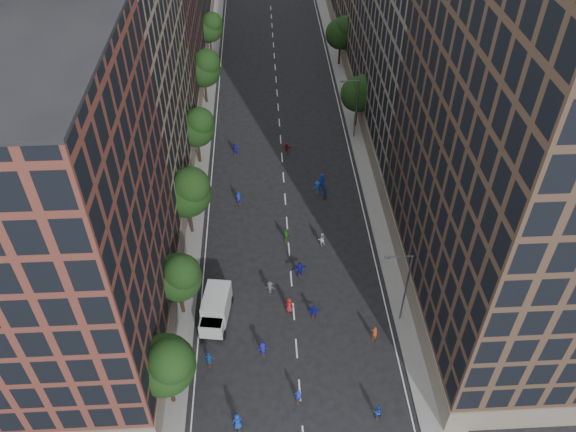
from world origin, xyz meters
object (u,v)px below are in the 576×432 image
object	(u,v)px
streetlamp_near	(404,285)
skater_1	(298,396)
skater_2	(378,412)
skater_0	(238,422)
streetlamp_far	(355,106)
cargo_van	(216,309)

from	to	relation	value
streetlamp_near	skater_1	xyz separation A→B (m)	(-10.57, -8.51, -4.38)
skater_2	streetlamp_near	bearing A→B (deg)	-108.25
streetlamp_near	skater_1	bearing A→B (deg)	-141.18
skater_0	streetlamp_far	bearing A→B (deg)	-128.81
skater_0	skater_1	world-z (taller)	skater_0
streetlamp_far	cargo_van	size ratio (longest dim) A/B	1.58
skater_1	streetlamp_near	bearing A→B (deg)	-135.98
streetlamp_near	skater_0	distance (m)	19.61
streetlamp_far	skater_0	size ratio (longest dim) A/B	4.76
streetlamp_near	skater_2	distance (m)	11.92
streetlamp_far	skater_2	xyz separation A→B (m)	(-3.88, -43.39, -4.38)
cargo_van	skater_1	size ratio (longest dim) A/B	3.65
cargo_van	skater_2	xyz separation A→B (m)	(14.27, -11.41, -0.74)
skater_1	skater_2	bearing A→B (deg)	169.52
skater_0	skater_1	distance (m)	5.73
streetlamp_near	skater_2	world-z (taller)	streetlamp_near
skater_0	skater_2	distance (m)	11.96
cargo_van	skater_1	xyz separation A→B (m)	(7.58, -9.53, -0.74)
streetlamp_far	skater_2	bearing A→B (deg)	-95.11
skater_0	skater_2	xyz separation A→B (m)	(11.96, 0.38, -0.16)
streetlamp_near	skater_0	size ratio (longest dim) A/B	4.76
streetlamp_far	skater_2	distance (m)	43.78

